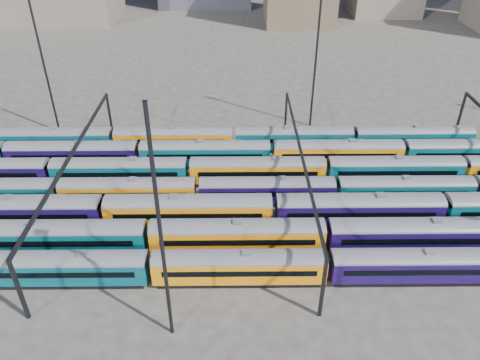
{
  "coord_description": "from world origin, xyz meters",
  "views": [
    {
      "loc": [
        1.45,
        -52.88,
        38.13
      ],
      "look_at": [
        1.99,
        1.18,
        3.0
      ],
      "focal_mm": 35.0,
      "sensor_mm": 36.0,
      "label": 1
    }
  ],
  "objects_px": {
    "rake_1": "(237,233)",
    "rake_2": "(189,208)",
    "mast_2": "(159,221)",
    "rake_0": "(239,264)"
  },
  "relations": [
    {
      "from": "rake_1",
      "to": "rake_2",
      "type": "bearing_deg",
      "value": 141.02
    },
    {
      "from": "rake_0",
      "to": "rake_2",
      "type": "relative_size",
      "value": 0.64
    },
    {
      "from": "rake_0",
      "to": "mast_2",
      "type": "bearing_deg",
      "value": -134.0
    },
    {
      "from": "rake_2",
      "to": "mast_2",
      "type": "height_order",
      "value": "mast_2"
    },
    {
      "from": "rake_1",
      "to": "rake_0",
      "type": "bearing_deg",
      "value": -87.86
    },
    {
      "from": "rake_0",
      "to": "rake_2",
      "type": "distance_m",
      "value": 11.86
    },
    {
      "from": "mast_2",
      "to": "rake_0",
      "type": "bearing_deg",
      "value": 46.0
    },
    {
      "from": "rake_0",
      "to": "rake_1",
      "type": "xyz_separation_m",
      "value": [
        -0.19,
        5.0,
        0.21
      ]
    },
    {
      "from": "rake_1",
      "to": "mast_2",
      "type": "height_order",
      "value": "mast_2"
    },
    {
      "from": "rake_1",
      "to": "rake_2",
      "type": "distance_m",
      "value": 7.95
    }
  ]
}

